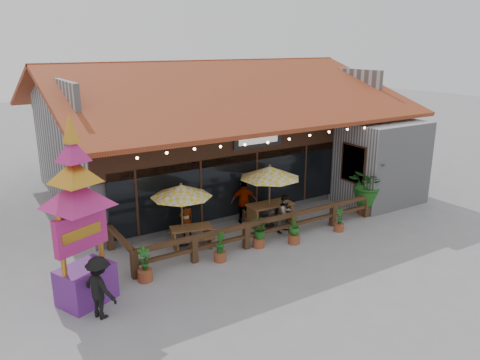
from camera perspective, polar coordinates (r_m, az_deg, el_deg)
ground at (r=18.08m, az=6.62°, el=-5.96°), size 100.00×100.00×0.00m
restaurant_building at (r=22.86m, az=-3.06°, el=4.65°), size 15.50×14.73×6.09m
patio_railing at (r=16.42m, az=1.06°, el=-5.89°), size 10.00×2.60×0.92m
umbrella_left at (r=16.03m, az=-7.18°, el=-1.35°), size 2.72×2.72×2.28m
umbrella_right at (r=17.57m, az=3.66°, el=0.91°), size 2.87×2.87×2.48m
picnic_table_left at (r=16.51m, az=-5.95°, el=-6.42°), size 1.68×1.54×0.69m
picnic_table_right at (r=18.25m, az=3.67°, el=-3.71°), size 1.88×1.65×0.86m
thai_sign_tower at (r=12.76m, az=-19.21°, el=-2.25°), size 2.72×2.72×5.60m
tropical_plant at (r=19.84m, az=15.17°, el=-0.56°), size 2.08×2.01×2.19m
diner_a at (r=16.90m, az=-6.58°, el=-4.90°), size 0.55×0.38×1.47m
diner_b at (r=17.56m, az=5.53°, el=-4.10°), size 0.85×0.76×1.43m
diner_c at (r=18.28m, az=0.50°, el=-2.65°), size 1.11×0.82×1.75m
pedestrian at (r=12.74m, az=-16.75°, el=-12.44°), size 1.01×1.25×1.68m
planter_a at (r=14.37m, az=-11.54°, el=-10.31°), size 0.45×0.45×1.09m
planter_b at (r=15.30m, az=-2.46°, el=-8.33°), size 0.40×0.44×0.98m
planter_c at (r=16.25m, az=2.30°, el=-6.32°), size 0.81×0.81×1.01m
planter_d at (r=16.66m, az=6.63°, el=-6.13°), size 0.54×0.54×1.02m
planter_e at (r=18.03m, az=12.00°, el=-4.98°), size 0.37×0.38×0.90m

